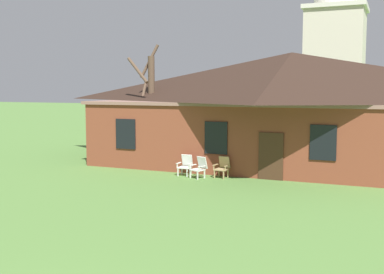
# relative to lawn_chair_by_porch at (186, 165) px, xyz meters

# --- Properties ---
(brick_building) EXTENTS (19.96, 10.40, 5.91)m
(brick_building) POSITION_rel_lawn_chair_by_porch_xyz_m (3.73, 5.49, 2.51)
(brick_building) COLOR brown
(brick_building) RESTS_ON ground
(dome_tower) EXTENTS (5.18, 5.18, 16.75)m
(dome_tower) POSITION_rel_lawn_chair_by_porch_xyz_m (3.81, 23.69, 7.06)
(dome_tower) COLOR beige
(dome_tower) RESTS_ON ground
(lawn_chair_by_porch) EXTENTS (0.64, 0.67, 0.96)m
(lawn_chair_by_porch) POSITION_rel_lawn_chair_by_porch_xyz_m (0.00, 0.00, 0.00)
(lawn_chair_by_porch) COLOR silver
(lawn_chair_by_porch) RESTS_ON ground
(lawn_chair_near_door) EXTENTS (0.78, 0.83, 0.96)m
(lawn_chair_near_door) POSITION_rel_lawn_chair_by_porch_xyz_m (0.84, -0.36, 0.00)
(lawn_chair_near_door) COLOR silver
(lawn_chair_near_door) RESTS_ON ground
(lawn_chair_left_end) EXTENTS (0.70, 0.73, 0.96)m
(lawn_chair_left_end) POSITION_rel_lawn_chair_by_porch_xyz_m (1.77, 0.15, 0.00)
(lawn_chair_left_end) COLOR tan
(lawn_chair_left_end) RESTS_ON ground
(bare_tree_beside_building) EXTENTS (1.71, 2.04, 6.44)m
(bare_tree_beside_building) POSITION_rel_lawn_chair_by_porch_xyz_m (-3.44, 3.04, 2.71)
(bare_tree_beside_building) COLOR brown
(bare_tree_beside_building) RESTS_ON ground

